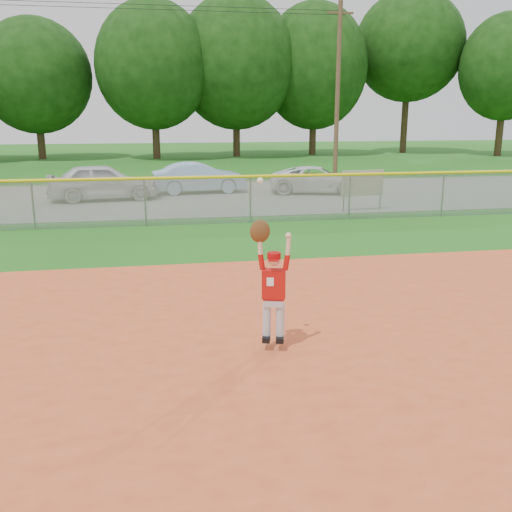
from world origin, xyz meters
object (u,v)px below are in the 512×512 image
(car_white_b, at_px, (317,180))
(sponsor_sign, at_px, (363,184))
(car_blue, at_px, (199,178))
(ballplayer, at_px, (272,282))
(car_white_a, at_px, (103,182))

(car_white_b, distance_m, sponsor_sign, 4.76)
(car_blue, height_order, ballplayer, ballplayer)
(car_white_a, bearing_deg, car_white_b, -93.53)
(car_white_a, height_order, ballplayer, ballplayer)
(ballplayer, bearing_deg, sponsor_sign, 63.87)
(car_white_b, bearing_deg, car_white_a, 105.75)
(car_white_a, height_order, car_white_b, car_white_a)
(car_white_b, height_order, ballplayer, ballplayer)
(car_white_a, relative_size, car_blue, 1.07)
(sponsor_sign, height_order, ballplayer, ballplayer)
(car_white_a, height_order, sponsor_sign, car_white_a)
(car_white_a, relative_size, car_white_b, 1.04)
(car_blue, xyz_separation_m, ballplayer, (-0.29, -17.30, 0.39))
(car_white_a, relative_size, ballplayer, 1.77)
(car_blue, height_order, car_white_b, car_blue)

